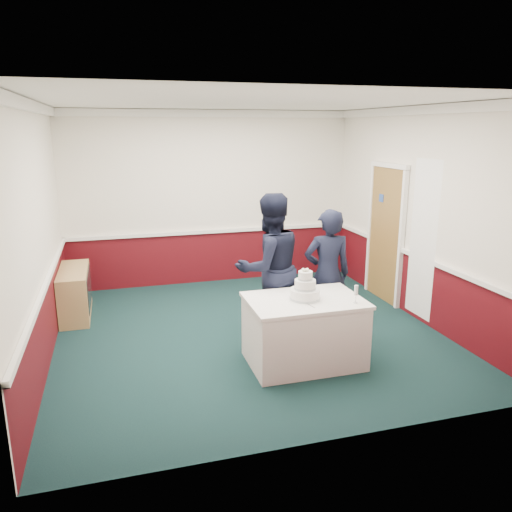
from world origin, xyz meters
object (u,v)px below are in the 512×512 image
object	(u,v)px
cake_knife	(309,305)
person_man	(269,268)
wedding_cake	(305,290)
champagne_flute	(356,291)
sideboard	(75,293)
person_woman	(327,274)
cake_table	(304,330)

from	to	relation	value
cake_knife	person_man	xyz separation A→B (m)	(-0.15, 1.00, 0.17)
wedding_cake	champagne_flute	size ratio (longest dim) A/B	1.78
wedding_cake	champagne_flute	xyz separation A→B (m)	(0.50, -0.28, 0.03)
wedding_cake	person_man	distance (m)	0.82
sideboard	person_woman	distance (m)	3.70
cake_table	wedding_cake	world-z (taller)	wedding_cake
sideboard	person_man	bearing A→B (deg)	-32.23
person_man	person_woman	xyz separation A→B (m)	(0.74, -0.15, -0.10)
person_man	cake_table	bearing A→B (deg)	91.05
sideboard	wedding_cake	xyz separation A→B (m)	(2.67, -2.37, 0.55)
cake_table	sideboard	bearing A→B (deg)	138.43
cake_knife	person_woman	size ratio (longest dim) A/B	0.13
cake_knife	cake_table	bearing A→B (deg)	69.06
champagne_flute	person_man	world-z (taller)	person_man
person_man	wedding_cake	bearing A→B (deg)	91.05
sideboard	champagne_flute	bearing A→B (deg)	-39.87
wedding_cake	person_man	xyz separation A→B (m)	(-0.18, 0.80, 0.06)
wedding_cake	person_man	bearing A→B (deg)	102.44
cake_table	champagne_flute	bearing A→B (deg)	-29.25
cake_table	person_man	size ratio (longest dim) A/B	0.69
person_man	person_woman	bearing A→B (deg)	156.81
cake_table	champagne_flute	world-z (taller)	champagne_flute
cake_table	person_woman	world-z (taller)	person_woman
cake_table	champagne_flute	distance (m)	0.78
wedding_cake	person_man	size ratio (longest dim) A/B	0.19
sideboard	wedding_cake	world-z (taller)	wedding_cake
sideboard	person_man	size ratio (longest dim) A/B	0.63
champagne_flute	person_woman	xyz separation A→B (m)	(0.06, 0.92, -0.07)
cake_table	person_man	xyz separation A→B (m)	(-0.18, 0.80, 0.56)
person_man	person_woman	distance (m)	0.76
sideboard	cake_knife	distance (m)	3.71
cake_table	person_woman	xyz separation A→B (m)	(0.56, 0.64, 0.46)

